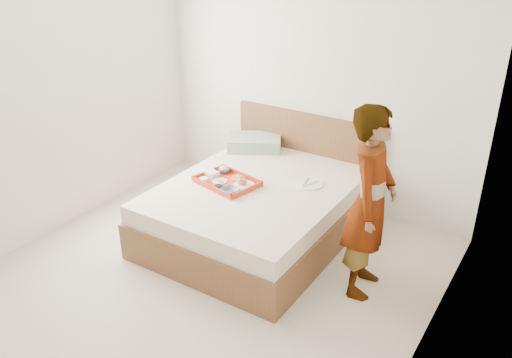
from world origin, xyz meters
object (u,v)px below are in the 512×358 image
at_px(tray, 227,181).
at_px(bed, 257,211).
at_px(dinner_plate, 309,184).
at_px(person, 370,203).

bearing_deg(tray, bed, 37.18).
xyz_separation_m(bed, dinner_plate, (0.39, 0.28, 0.27)).
distance_m(tray, dinner_plate, 0.76).
xyz_separation_m(dinner_plate, person, (0.77, -0.49, 0.25)).
bearing_deg(bed, dinner_plate, 35.57).
relative_size(tray, person, 0.35).
relative_size(bed, tray, 3.62).
bearing_deg(tray, dinner_plate, 43.90).
distance_m(dinner_plate, person, 0.95).
distance_m(tray, person, 1.44).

